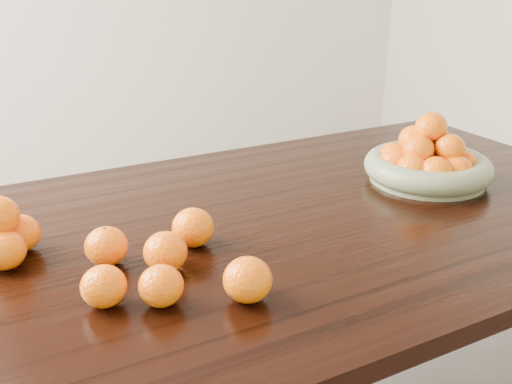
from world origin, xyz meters
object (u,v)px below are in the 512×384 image
orange_pyramid (0,235)px  loose_orange_0 (106,246)px  dining_table (245,260)px  fruit_bowl (428,162)px

orange_pyramid → loose_orange_0: size_ratio=1.86×
dining_table → loose_orange_0: size_ratio=24.71×
dining_table → orange_pyramid: 0.51m
fruit_bowl → loose_orange_0: bearing=-176.1°
fruit_bowl → orange_pyramid: size_ratio=2.18×
dining_table → orange_pyramid: bearing=170.9°
fruit_bowl → loose_orange_0: fruit_bowl is taller
loose_orange_0 → orange_pyramid: bearing=146.4°
dining_table → fruit_bowl: fruit_bowl is taller
fruit_bowl → loose_orange_0: 0.85m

